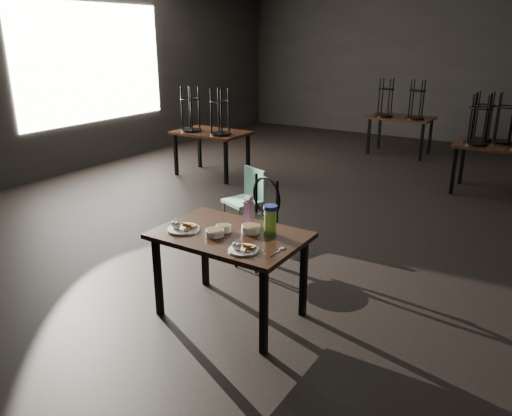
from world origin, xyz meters
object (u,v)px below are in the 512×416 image
Objects in this scene: school_chair at (247,196)px; water_bottle at (270,220)px; bentwood_chair at (258,214)px; main_table at (230,242)px; juice_carton at (249,211)px.

water_bottle is at bearing -30.26° from school_chair.
bentwood_chair reaches higher than school_chair.
main_table is 1.81m from school_chair.
bentwood_chair is at bearing -28.38° from school_chair.
juice_carton is 0.88m from bentwood_chair.
school_chair reaches higher than main_table.
water_bottle reaches higher than bentwood_chair.
main_table is 4.59× the size of juice_carton.
bentwood_chair is at bearing 109.31° from main_table.
water_bottle is 1.88m from school_chair.
school_chair is at bearing 128.93° from water_bottle.
bentwood_chair reaches higher than main_table.
bentwood_chair is (-0.34, 0.98, -0.12)m from main_table.
water_bottle is 0.27× the size of bentwood_chair.
bentwood_chair is (-0.37, 0.73, -0.32)m from juice_carton.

